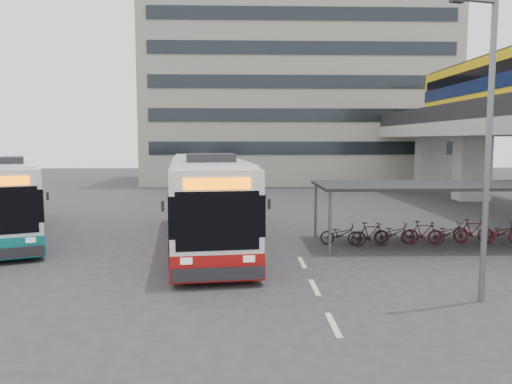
{
  "coord_description": "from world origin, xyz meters",
  "views": [
    {
      "loc": [
        0.31,
        -17.33,
        4.36
      ],
      "look_at": [
        1.02,
        5.12,
        2.0
      ],
      "focal_mm": 35.0,
      "sensor_mm": 36.0,
      "label": 1
    }
  ],
  "objects_px": {
    "pedestrian": "(227,255)",
    "bus_main": "(206,201)",
    "bus_teal": "(6,198)",
    "lamp_post": "(486,132)"
  },
  "relations": [
    {
      "from": "pedestrian",
      "to": "bus_main",
      "type": "bearing_deg",
      "value": 20.37
    },
    {
      "from": "bus_main",
      "to": "pedestrian",
      "type": "bearing_deg",
      "value": -86.6
    },
    {
      "from": "bus_main",
      "to": "pedestrian",
      "type": "height_order",
      "value": "bus_main"
    },
    {
      "from": "bus_teal",
      "to": "lamp_post",
      "type": "height_order",
      "value": "lamp_post"
    },
    {
      "from": "bus_teal",
      "to": "bus_main",
      "type": "bearing_deg",
      "value": -36.81
    },
    {
      "from": "pedestrian",
      "to": "lamp_post",
      "type": "distance_m",
      "value": 8.07
    },
    {
      "from": "bus_main",
      "to": "lamp_post",
      "type": "distance_m",
      "value": 11.45
    },
    {
      "from": "bus_main",
      "to": "bus_teal",
      "type": "xyz_separation_m",
      "value": [
        -9.28,
        2.17,
        -0.09
      ]
    },
    {
      "from": "lamp_post",
      "to": "bus_teal",
      "type": "bearing_deg",
      "value": 135.37
    },
    {
      "from": "pedestrian",
      "to": "lamp_post",
      "type": "xyz_separation_m",
      "value": [
        6.83,
        -2.16,
        3.73
      ]
    }
  ]
}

